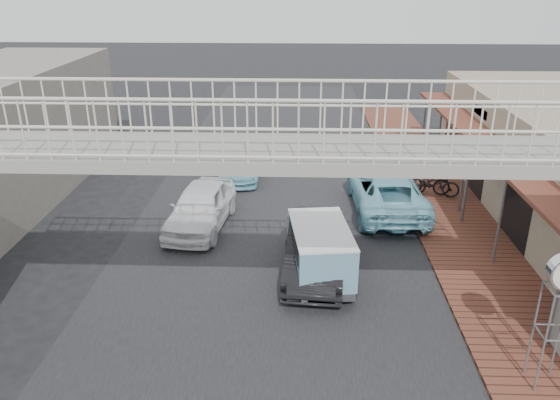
# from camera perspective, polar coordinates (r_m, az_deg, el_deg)

# --- Properties ---
(ground) EXTENTS (120.00, 120.00, 0.00)m
(ground) POSITION_cam_1_polar(r_m,az_deg,el_deg) (16.30, -1.33, -8.10)
(ground) COLOR black
(ground) RESTS_ON ground
(road_strip) EXTENTS (10.00, 60.00, 0.01)m
(road_strip) POSITION_cam_1_polar(r_m,az_deg,el_deg) (16.30, -1.33, -8.08)
(road_strip) COLOR black
(road_strip) RESTS_ON ground
(sidewalk) EXTENTS (3.00, 40.00, 0.10)m
(sidewalk) POSITION_cam_1_polar(r_m,az_deg,el_deg) (19.72, 18.47, -3.48)
(sidewalk) COLOR brown
(sidewalk) RESTS_ON ground
(footbridge) EXTENTS (16.40, 2.40, 6.34)m
(footbridge) POSITION_cam_1_polar(r_m,az_deg,el_deg) (11.28, -2.66, -4.52)
(footbridge) COLOR gray
(footbridge) RESTS_ON ground
(white_hatchback) EXTENTS (2.29, 4.66, 1.53)m
(white_hatchback) POSITION_cam_1_polar(r_m,az_deg,el_deg) (19.33, -8.28, -0.69)
(white_hatchback) COLOR white
(white_hatchback) RESTS_ON ground
(dark_sedan) EXTENTS (2.00, 4.84, 1.56)m
(dark_sedan) POSITION_cam_1_polar(r_m,az_deg,el_deg) (16.34, 3.80, -4.95)
(dark_sedan) COLOR black
(dark_sedan) RESTS_ON ground
(angkot_curb) EXTENTS (2.67, 5.52, 1.51)m
(angkot_curb) POSITION_cam_1_polar(r_m,az_deg,el_deg) (20.88, 11.09, 0.88)
(angkot_curb) COLOR #7DC7D9
(angkot_curb) RESTS_ON ground
(angkot_far) EXTENTS (1.72, 4.05, 1.17)m
(angkot_far) POSITION_cam_1_polar(r_m,az_deg,el_deg) (24.11, -4.10, 3.76)
(angkot_far) COLOR #7BBFD5
(angkot_far) RESTS_ON ground
(angkot_van) EXTENTS (2.01, 3.71, 1.74)m
(angkot_van) POSITION_cam_1_polar(r_m,az_deg,el_deg) (15.76, 4.14, -4.73)
(angkot_van) COLOR black
(angkot_van) RESTS_ON ground
(motorcycle_near) EXTENTS (2.06, 1.19, 1.02)m
(motorcycle_near) POSITION_cam_1_polar(r_m,az_deg,el_deg) (22.54, 15.83, 1.67)
(motorcycle_near) COLOR black
(motorcycle_near) RESTS_ON sidewalk
(motorcycle_far) EXTENTS (1.81, 0.89, 1.05)m
(motorcycle_far) POSITION_cam_1_polar(r_m,az_deg,el_deg) (22.63, 15.20, 1.85)
(motorcycle_far) COLOR black
(motorcycle_far) RESTS_ON sidewalk
(arrow_sign) EXTENTS (1.86, 1.25, 3.07)m
(arrow_sign) POSITION_cam_1_polar(r_m,az_deg,el_deg) (19.75, 21.47, 4.08)
(arrow_sign) COLOR #59595B
(arrow_sign) RESTS_ON sidewalk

